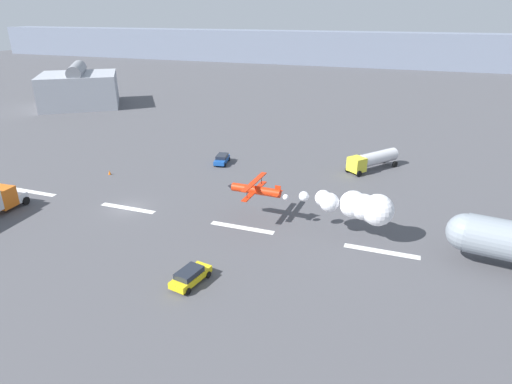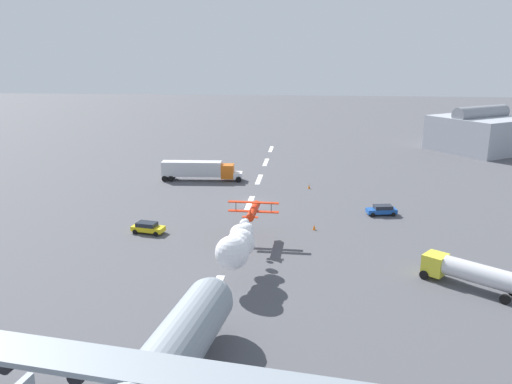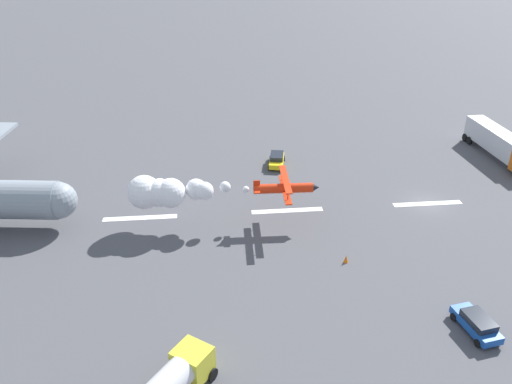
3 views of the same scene
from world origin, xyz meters
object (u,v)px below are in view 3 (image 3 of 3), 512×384
at_px(stunt_biplane_red, 172,192).
at_px(semi_truck_orange, 500,144).
at_px(followme_car_yellow, 277,159).
at_px(airport_staff_sedan, 477,323).
at_px(traffic_cone_far, 346,259).

height_order(stunt_biplane_red, semi_truck_orange, stunt_biplane_red).
xyz_separation_m(followme_car_yellow, airport_staff_sedan, (-11.41, 32.90, 0.00)).
relative_size(stunt_biplane_red, traffic_cone_far, 26.52).
xyz_separation_m(stunt_biplane_red, airport_staff_sedan, (-24.28, 18.66, -3.25)).
relative_size(airport_staff_sedan, traffic_cone_far, 6.28).
distance_m(semi_truck_orange, traffic_cone_far, 34.34).
relative_size(followme_car_yellow, airport_staff_sedan, 1.00).
relative_size(stunt_biplane_red, airport_staff_sedan, 4.22).
bearing_deg(followme_car_yellow, traffic_cone_far, 98.96).
height_order(semi_truck_orange, airport_staff_sedan, semi_truck_orange).
relative_size(semi_truck_orange, traffic_cone_far, 20.68).
height_order(stunt_biplane_red, airport_staff_sedan, stunt_biplane_red).
xyz_separation_m(semi_truck_orange, airport_staff_sedan, (18.65, 32.06, -1.32)).
relative_size(stunt_biplane_red, followme_car_yellow, 4.23).
distance_m(semi_truck_orange, airport_staff_sedan, 37.11).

